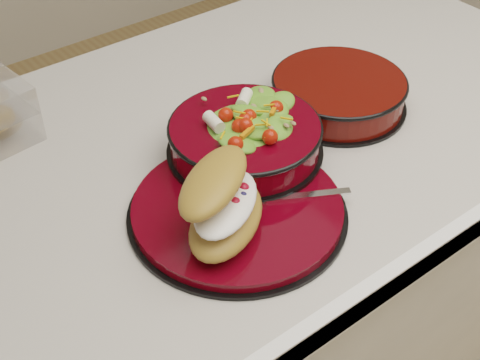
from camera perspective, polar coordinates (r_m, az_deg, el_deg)
island_counter at (r=1.40m, az=1.31°, el=-9.92°), size 1.24×0.74×0.90m
dinner_plate at (r=0.91m, az=-0.15°, el=-2.56°), size 0.30×0.30×0.02m
salad_bowl at (r=0.97m, az=0.42°, el=4.07°), size 0.23×0.23×0.10m
croissant at (r=0.84m, az=-1.45°, el=-1.97°), size 0.18×0.17×0.09m
fork at (r=0.92m, az=4.30°, el=-1.47°), size 0.15×0.09×0.00m
extra_bowl at (r=1.13m, az=8.40°, el=7.46°), size 0.23×0.23×0.05m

